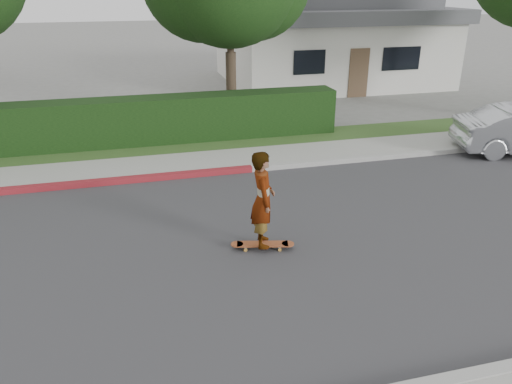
# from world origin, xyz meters

# --- Properties ---
(ground) EXTENTS (120.00, 120.00, 0.00)m
(ground) POSITION_xyz_m (0.00, 0.00, 0.00)
(ground) COLOR slate
(ground) RESTS_ON ground
(road) EXTENTS (60.00, 8.00, 0.01)m
(road) POSITION_xyz_m (0.00, 0.00, 0.01)
(road) COLOR #2D2D30
(road) RESTS_ON ground
(curb_far) EXTENTS (60.00, 0.20, 0.15)m
(curb_far) POSITION_xyz_m (0.00, 4.10, 0.07)
(curb_far) COLOR #9E9E99
(curb_far) RESTS_ON ground
(curb_red_section) EXTENTS (12.00, 0.21, 0.15)m
(curb_red_section) POSITION_xyz_m (-5.00, 4.10, 0.08)
(curb_red_section) COLOR maroon
(curb_red_section) RESTS_ON ground
(sidewalk_far) EXTENTS (60.00, 1.60, 0.12)m
(sidewalk_far) POSITION_xyz_m (0.00, 5.00, 0.06)
(sidewalk_far) COLOR gray
(sidewalk_far) RESTS_ON ground
(planting_strip) EXTENTS (60.00, 1.60, 0.10)m
(planting_strip) POSITION_xyz_m (0.00, 6.60, 0.05)
(planting_strip) COLOR #2D4C1E
(planting_strip) RESTS_ON ground
(hedge) EXTENTS (15.00, 1.00, 1.50)m
(hedge) POSITION_xyz_m (-3.00, 7.20, 0.75)
(hedge) COLOR black
(hedge) RESTS_ON ground
(house) EXTENTS (10.60, 8.60, 4.30)m
(house) POSITION_xyz_m (8.00, 16.00, 2.10)
(house) COLOR beige
(house) RESTS_ON ground
(skateboard) EXTENTS (1.25, 0.52, 0.11)m
(skateboard) POSITION_xyz_m (0.17, -0.08, 0.11)
(skateboard) COLOR #B88132
(skateboard) RESTS_ON ground
(skateboarder) EXTENTS (0.55, 0.74, 1.87)m
(skateboarder) POSITION_xyz_m (0.17, -0.08, 1.06)
(skateboarder) COLOR white
(skateboarder) RESTS_ON skateboard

